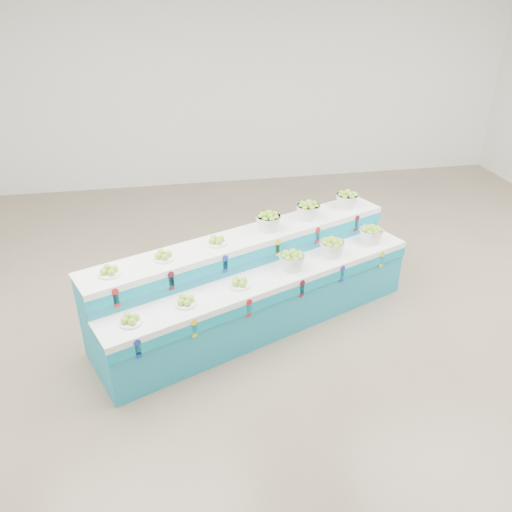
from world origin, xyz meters
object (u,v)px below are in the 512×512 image
display_stand (256,283)px  plate_upper_mid (163,255)px  basket_lower_left (292,260)px  basket_upper_right (347,199)px

display_stand → plate_upper_mid: (-1.01, -0.16, 0.56)m
display_stand → basket_lower_left: size_ratio=13.21×
display_stand → basket_upper_right: bearing=8.8°
display_stand → basket_lower_left: display_stand is taller
display_stand → basket_upper_right: (1.34, 0.81, 0.62)m
basket_lower_left → plate_upper_mid: (-1.41, -0.07, 0.24)m
basket_upper_right → plate_upper_mid: bearing=-157.5°
basket_lower_left → basket_upper_right: size_ratio=1.00×
plate_upper_mid → basket_upper_right: basket_upper_right is taller
display_stand → basket_lower_left: bearing=-36.1°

